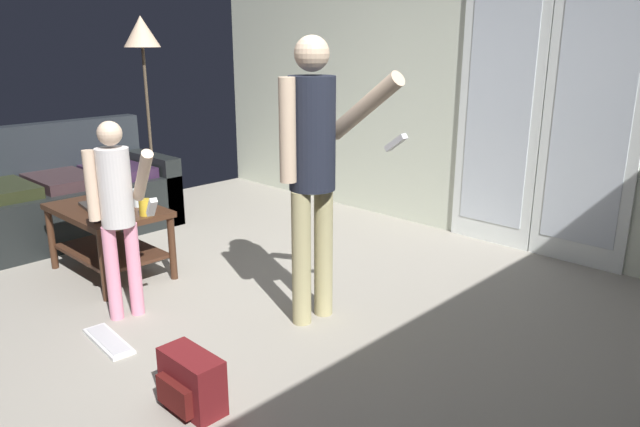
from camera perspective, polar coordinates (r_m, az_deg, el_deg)
The scene contains 13 objects.
ground_plane at distance 3.70m, azimuth -6.32°, elevation -9.91°, with size 6.10×4.68×0.02m, color gray.
wall_back_with_doors at distance 5.05m, azimuth 14.99°, elevation 11.80°, with size 6.10×0.09×2.59m.
leather_couch at distance 5.50m, azimuth -23.81°, elevation 1.24°, with size 0.88×1.81×0.94m.
coffee_table at distance 4.44m, azimuth -19.79°, elevation -1.15°, with size 0.88×0.58×0.50m.
person_adult at distance 3.32m, azimuth -0.59°, elevation 5.43°, with size 0.66×0.45×1.66m.
person_child at distance 3.61m, azimuth -19.06°, elevation 0.88°, with size 0.45×0.32×1.20m.
floor_lamp at distance 6.07m, azimuth -16.85°, elevation 15.60°, with size 0.34×0.34×1.85m.
backpack at distance 2.85m, azimuth -12.42°, elevation -15.68°, with size 0.33×0.19×0.27m.
loose_keyboard at distance 3.57m, azimuth -19.81°, elevation -11.53°, with size 0.45×0.17×0.02m.
laptop_closed at distance 4.41m, azimuth -20.50°, elevation 0.67°, with size 0.33×0.21×0.02m, color #383431.
cup_near_edge at distance 4.35m, azimuth -17.17°, elevation 1.48°, with size 0.08×0.08×0.13m, color white.
cup_by_laptop at distance 4.12m, azimuth -16.57°, elevation 0.58°, with size 0.08×0.08×0.11m, color gold.
tv_remote_black at distance 4.13m, azimuth -20.70°, elevation -0.40°, with size 0.17×0.05×0.02m, color black.
Camera 1 is at (2.58, -2.09, 1.63)m, focal length 33.03 mm.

